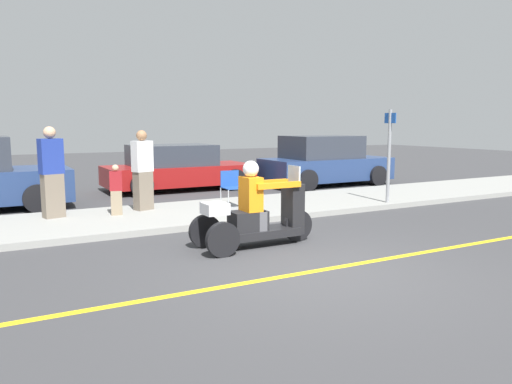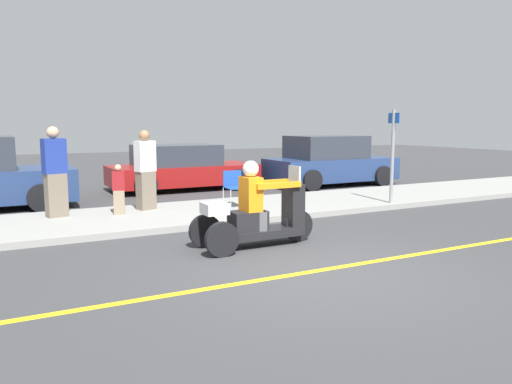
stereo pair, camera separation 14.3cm
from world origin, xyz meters
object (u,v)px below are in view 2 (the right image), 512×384
Objects in this scene: spectator_far_back at (55,174)px; spectator_by_tree at (119,190)px; spectator_end_of_line at (145,172)px; folding_chair_curbside at (234,185)px; parked_car_lot_center at (330,162)px; street_sign at (393,152)px; motorcycle_trike at (257,216)px; parked_car_lot_right at (181,168)px.

spectator_far_back is 1.74× the size of spectator_by_tree.
spectator_end_of_line is at bearing 28.01° from spectator_by_tree.
spectator_far_back is 2.22× the size of folding_chair_curbside.
parked_car_lot_center is (8.54, 2.48, -0.25)m from spectator_far_back.
folding_chair_curbside is 3.82m from street_sign.
motorcycle_trike is at bearing -77.25° from spectator_end_of_line.
motorcycle_trike is 8.47m from parked_car_lot_center.
parked_car_lot_center is (5.88, 6.10, 0.25)m from motorcycle_trike.
parked_car_lot_center reaches higher than folding_chair_curbside.
spectator_by_tree is at bearing -159.12° from parked_car_lot_center.
spectator_end_of_line is 4.20m from parked_car_lot_right.
spectator_end_of_line is (-0.82, 3.64, 0.45)m from motorcycle_trike.
motorcycle_trike is at bearing -65.63° from spectator_by_tree.
spectator_far_back is at bearing -179.40° from spectator_end_of_line.
parked_car_lot_center is at bearing 16.16° from spectator_far_back.
spectator_far_back is at bearing 170.66° from folding_chair_curbside.
spectator_end_of_line reaches higher than folding_chair_curbside.
motorcycle_trike is 3.61m from spectator_by_tree.
spectator_by_tree is 1.27× the size of folding_chair_curbside.
spectator_end_of_line is 5.71m from street_sign.
motorcycle_trike is at bearing -133.93° from parked_car_lot_center.
spectator_by_tree is at bearing -15.91° from spectator_far_back.
spectator_by_tree is at bearing -151.99° from spectator_end_of_line.
spectator_by_tree is 6.28m from street_sign.
spectator_far_back is at bearing 164.09° from spectator_by_tree.
spectator_end_of_line reaches higher than parked_car_lot_center.
street_sign reaches higher than motorcycle_trike.
parked_car_lot_center is at bearing 32.39° from folding_chair_curbside.
parked_car_lot_right is (3.91, 3.65, -0.35)m from spectator_far_back.
spectator_far_back reaches higher than spectator_by_tree.
spectator_end_of_line reaches higher than parked_car_lot_right.
parked_car_lot_center is (6.70, 2.46, -0.21)m from spectator_end_of_line.
spectator_by_tree is 0.24× the size of parked_car_lot_right.
folding_chair_curbside is at bearing 71.34° from motorcycle_trike.
parked_car_lot_right reaches higher than spectator_by_tree.
parked_car_lot_right is at bearing 60.30° from spectator_end_of_line.
street_sign is at bearing 21.90° from motorcycle_trike.
motorcycle_trike is 1.16× the size of spectator_far_back.
motorcycle_trike is at bearing -99.74° from parked_car_lot_right.
street_sign is (-1.29, -4.26, 0.57)m from parked_car_lot_center.
spectator_end_of_line is (1.84, 0.02, -0.04)m from spectator_far_back.
parked_car_lot_center is at bearing 73.12° from street_sign.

